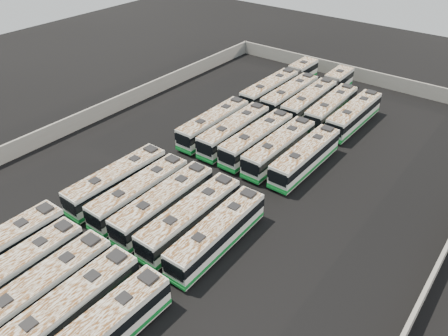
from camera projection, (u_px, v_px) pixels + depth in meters
ground at (219, 184)px, 47.22m from camera, size 140.00×140.00×0.00m
perimeter_wall at (219, 175)px, 46.61m from camera, size 45.20×73.20×2.20m
bus_front_left at (16, 272)px, 34.41m from camera, size 2.73×11.55×3.24m
bus_front_center at (42, 291)px, 32.78m from camera, size 2.75×11.91×3.34m
bus_front_right at (66, 312)px, 31.18m from camera, size 2.72×12.00×3.37m
bus_front_far_right at (97, 336)px, 29.61m from camera, size 2.65×11.78×3.31m
bus_midfront_far_left at (117, 181)px, 44.76m from camera, size 2.62×11.76×3.30m
bus_midfront_left at (140, 193)px, 43.09m from camera, size 2.56×11.64×3.27m
bus_midfront_center at (164, 204)px, 41.56m from camera, size 2.75×11.94×3.35m
bus_midfront_right at (191, 218)px, 39.86m from camera, size 2.55×11.88×3.35m
bus_midfront_far_right at (217, 233)px, 38.16m from camera, size 2.69×11.61×3.26m
bus_midback_far_left at (214, 124)px, 55.07m from camera, size 2.63×11.85×3.33m
bus_midback_left at (234, 131)px, 53.48m from camera, size 2.72×11.97×3.36m
bus_midback_center at (257, 139)px, 51.82m from camera, size 2.67×11.95×3.36m
bus_midback_right at (279, 148)px, 50.15m from camera, size 2.61×11.95×3.36m
bus_midback_far_right at (305, 157)px, 48.57m from camera, size 2.57×11.76×3.31m
bus_back_far_left at (281, 83)px, 65.86m from camera, size 2.60×18.55×3.36m
bus_back_left at (290, 96)px, 62.14m from camera, size 2.54×11.90×3.35m
bus_back_center at (319, 94)px, 62.62m from camera, size 2.92×18.54×3.35m
bus_back_right at (331, 108)px, 58.95m from camera, size 2.75×11.70×3.28m
bus_back_far_right at (354, 115)px, 57.13m from camera, size 2.64×11.84×3.33m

